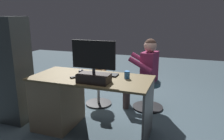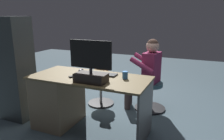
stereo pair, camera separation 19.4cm
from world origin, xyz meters
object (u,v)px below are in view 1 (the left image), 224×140
teddy_bear (98,70)px  tv_remote (76,77)px  cup (127,75)px  person (144,68)px  visitor_chair (148,94)px  desk (64,99)px  computer_mouse (81,71)px  office_chair_teddy (98,89)px  keyboard (102,74)px  monitor (94,70)px

teddy_bear → tv_remote: bearing=95.4°
cup → person: 0.85m
cup → visitor_chair: bearing=-98.6°
desk → computer_mouse: bearing=-133.9°
computer_mouse → cup: size_ratio=1.05×
desk → office_chair_teddy: size_ratio=3.35×
desk → tv_remote: bearing=162.3°
keyboard → person: (-0.40, -0.79, -0.07)m
cup → tv_remote: bearing=15.8°
office_chair_teddy → computer_mouse: bearing=92.2°
monitor → tv_remote: 0.34m
desk → teddy_bear: 0.87m
keyboard → teddy_bear: (0.34, -0.69, -0.13)m
visitor_chair → cup: bearing=81.4°
office_chair_teddy → teddy_bear: (-0.00, -0.01, 0.34)m
computer_mouse → person: size_ratio=0.08×
office_chair_teddy → teddy_bear: teddy_bear is taller
desk → monitor: 0.74m
teddy_bear → person: (-0.74, -0.10, 0.07)m
visitor_chair → monitor: bearing=68.6°
monitor → computer_mouse: 0.52m
computer_mouse → person: person is taller
desk → cup: size_ratio=16.44×
tv_remote → teddy_bear: size_ratio=0.43×
desk → tv_remote: (-0.23, 0.07, 0.35)m
tv_remote → cup: bearing=-132.7°
cup → teddy_bear: bearing=-46.8°
teddy_bear → person: person is taller
monitor → person: bearing=-108.1°
keyboard → computer_mouse: size_ratio=4.38×
monitor → tv_remote: bearing=-20.6°
computer_mouse → person: (-0.72, -0.76, -0.07)m
monitor → office_chair_teddy: monitor is taller
cup → teddy_bear: 1.03m
monitor → teddy_bear: 1.12m
office_chair_teddy → teddy_bear: size_ratio=1.29×
keyboard → visitor_chair: bearing=-121.0°
keyboard → teddy_bear: size_ratio=1.21×
desk → cup: cup is taller
desk → visitor_chair: (-0.97, -0.95, -0.14)m
visitor_chair → person: person is taller
computer_mouse → teddy_bear: 0.67m
keyboard → computer_mouse: (0.32, -0.03, 0.01)m
cup → teddy_bear: size_ratio=0.26×
visitor_chair → person: 0.43m
person → cup: bearing=86.5°
keyboard → computer_mouse: bearing=-5.0°
tv_remote → visitor_chair: (-0.73, -1.02, -0.49)m
desk → teddy_bear: size_ratio=4.32×
monitor → cup: bearing=-138.2°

